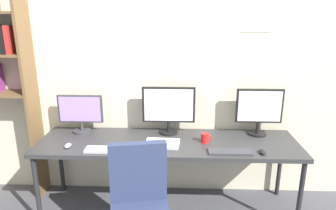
# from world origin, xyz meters

# --- Properties ---
(wall_back) EXTENTS (4.89, 0.11, 2.60)m
(wall_back) POSITION_xyz_m (0.00, 1.02, 1.30)
(wall_back) COLOR beige
(wall_back) RESTS_ON ground_plane
(desk) EXTENTS (2.49, 0.68, 0.74)m
(desk) POSITION_xyz_m (0.00, 0.60, 0.69)
(desk) COLOR #333333
(desk) RESTS_ON ground_plane
(monitor_left) EXTENTS (0.46, 0.18, 0.39)m
(monitor_left) POSITION_xyz_m (-0.90, 0.81, 0.96)
(monitor_left) COLOR #38383D
(monitor_left) RESTS_ON desk
(monitor_center) EXTENTS (0.53, 0.18, 0.49)m
(monitor_center) POSITION_xyz_m (0.00, 0.81, 1.01)
(monitor_center) COLOR black
(monitor_center) RESTS_ON desk
(monitor_right) EXTENTS (0.46, 0.18, 0.47)m
(monitor_right) POSITION_xyz_m (0.90, 0.81, 1.01)
(monitor_right) COLOR black
(monitor_right) RESTS_ON desk
(keyboard_left) EXTENTS (0.35, 0.13, 0.02)m
(keyboard_left) POSITION_xyz_m (-0.56, 0.37, 0.75)
(keyboard_left) COLOR silver
(keyboard_left) RESTS_ON desk
(keyboard_right) EXTENTS (0.38, 0.13, 0.02)m
(keyboard_right) POSITION_xyz_m (0.56, 0.37, 0.75)
(keyboard_right) COLOR #38383D
(keyboard_right) RESTS_ON desk
(mouse_left_side) EXTENTS (0.06, 0.10, 0.03)m
(mouse_left_side) POSITION_xyz_m (0.84, 0.36, 0.76)
(mouse_left_side) COLOR black
(mouse_left_side) RESTS_ON desk
(mouse_right_side) EXTENTS (0.06, 0.10, 0.03)m
(mouse_right_side) POSITION_xyz_m (-0.91, 0.43, 0.76)
(mouse_right_side) COLOR silver
(mouse_right_side) RESTS_ON desk
(laptop_closed) EXTENTS (0.33, 0.24, 0.02)m
(laptop_closed) POSITION_xyz_m (-0.05, 0.52, 0.75)
(laptop_closed) COLOR silver
(laptop_closed) RESTS_ON desk
(coffee_mug) EXTENTS (0.11, 0.08, 0.09)m
(coffee_mug) POSITION_xyz_m (0.36, 0.59, 0.79)
(coffee_mug) COLOR red
(coffee_mug) RESTS_ON desk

